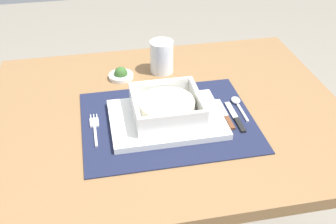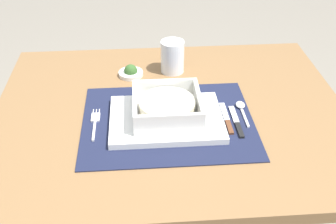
{
  "view_description": "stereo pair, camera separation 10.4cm",
  "coord_description": "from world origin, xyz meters",
  "px_view_note": "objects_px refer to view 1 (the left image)",
  "views": [
    {
      "loc": [
        -0.18,
        -0.89,
        1.36
      ],
      "look_at": [
        -0.01,
        -0.05,
        0.77
      ],
      "focal_mm": 45.11,
      "sensor_mm": 36.0,
      "label": 1
    },
    {
      "loc": [
        -0.08,
        -0.91,
        1.36
      ],
      "look_at": [
        -0.01,
        -0.05,
        0.77
      ],
      "focal_mm": 45.11,
      "sensor_mm": 36.0,
      "label": 2
    }
  ],
  "objects_px": {
    "spoon": "(237,103)",
    "bread_knife": "(226,116)",
    "butter_knife": "(236,118)",
    "drinking_glass": "(162,58)",
    "dining_table": "(169,143)",
    "fork": "(95,127)",
    "porridge_bowl": "(167,107)",
    "condiment_saucer": "(121,75)"
  },
  "relations": [
    {
      "from": "spoon",
      "to": "butter_knife",
      "type": "distance_m",
      "value": 0.07
    },
    {
      "from": "spoon",
      "to": "butter_knife",
      "type": "height_order",
      "value": "spoon"
    },
    {
      "from": "dining_table",
      "to": "butter_knife",
      "type": "bearing_deg",
      "value": -26.18
    },
    {
      "from": "porridge_bowl",
      "to": "spoon",
      "type": "height_order",
      "value": "porridge_bowl"
    },
    {
      "from": "condiment_saucer",
      "to": "porridge_bowl",
      "type": "bearing_deg",
      "value": -69.24
    },
    {
      "from": "spoon",
      "to": "butter_knife",
      "type": "bearing_deg",
      "value": -108.25
    },
    {
      "from": "dining_table",
      "to": "drinking_glass",
      "type": "bearing_deg",
      "value": 84.31
    },
    {
      "from": "bread_knife",
      "to": "drinking_glass",
      "type": "xyz_separation_m",
      "value": [
        -0.12,
        0.27,
        0.04
      ]
    },
    {
      "from": "butter_knife",
      "to": "drinking_glass",
      "type": "relative_size",
      "value": 1.37
    },
    {
      "from": "dining_table",
      "to": "butter_knife",
      "type": "distance_m",
      "value": 0.21
    },
    {
      "from": "spoon",
      "to": "bread_knife",
      "type": "relative_size",
      "value": 0.82
    },
    {
      "from": "fork",
      "to": "condiment_saucer",
      "type": "distance_m",
      "value": 0.25
    },
    {
      "from": "porridge_bowl",
      "to": "condiment_saucer",
      "type": "height_order",
      "value": "porridge_bowl"
    },
    {
      "from": "drinking_glass",
      "to": "butter_knife",
      "type": "bearing_deg",
      "value": -64.56
    },
    {
      "from": "dining_table",
      "to": "bread_knife",
      "type": "xyz_separation_m",
      "value": [
        0.14,
        -0.06,
        0.11
      ]
    },
    {
      "from": "bread_knife",
      "to": "dining_table",
      "type": "bearing_deg",
      "value": 151.02
    },
    {
      "from": "fork",
      "to": "bread_knife",
      "type": "xyz_separation_m",
      "value": [
        0.33,
        -0.02,
        0.0
      ]
    },
    {
      "from": "spoon",
      "to": "condiment_saucer",
      "type": "bearing_deg",
      "value": 146.98
    },
    {
      "from": "porridge_bowl",
      "to": "butter_knife",
      "type": "relative_size",
      "value": 1.26
    },
    {
      "from": "butter_knife",
      "to": "condiment_saucer",
      "type": "bearing_deg",
      "value": 134.43
    },
    {
      "from": "dining_table",
      "to": "butter_knife",
      "type": "height_order",
      "value": "butter_knife"
    },
    {
      "from": "drinking_glass",
      "to": "dining_table",
      "type": "bearing_deg",
      "value": -95.69
    },
    {
      "from": "porridge_bowl",
      "to": "spoon",
      "type": "distance_m",
      "value": 0.2
    },
    {
      "from": "bread_knife",
      "to": "condiment_saucer",
      "type": "xyz_separation_m",
      "value": [
        -0.24,
        0.25,
        0.0
      ]
    },
    {
      "from": "spoon",
      "to": "condiment_saucer",
      "type": "xyz_separation_m",
      "value": [
        -0.29,
        0.21,
        0.0
      ]
    },
    {
      "from": "dining_table",
      "to": "bread_knife",
      "type": "relative_size",
      "value": 6.92
    },
    {
      "from": "bread_knife",
      "to": "drinking_glass",
      "type": "bearing_deg",
      "value": 108.1
    },
    {
      "from": "dining_table",
      "to": "porridge_bowl",
      "type": "xyz_separation_m",
      "value": [
        -0.01,
        -0.05,
        0.15
      ]
    },
    {
      "from": "dining_table",
      "to": "fork",
      "type": "relative_size",
      "value": 6.89
    },
    {
      "from": "porridge_bowl",
      "to": "spoon",
      "type": "bearing_deg",
      "value": 9.43
    },
    {
      "from": "butter_knife",
      "to": "drinking_glass",
      "type": "height_order",
      "value": "drinking_glass"
    },
    {
      "from": "porridge_bowl",
      "to": "condiment_saucer",
      "type": "xyz_separation_m",
      "value": [
        -0.09,
        0.24,
        -0.03
      ]
    },
    {
      "from": "spoon",
      "to": "bread_knife",
      "type": "bearing_deg",
      "value": -131.43
    },
    {
      "from": "spoon",
      "to": "fork",
      "type": "bearing_deg",
      "value": -172.95
    },
    {
      "from": "dining_table",
      "to": "drinking_glass",
      "type": "height_order",
      "value": "drinking_glass"
    },
    {
      "from": "dining_table",
      "to": "bread_knife",
      "type": "distance_m",
      "value": 0.19
    },
    {
      "from": "fork",
      "to": "spoon",
      "type": "bearing_deg",
      "value": 6.56
    },
    {
      "from": "porridge_bowl",
      "to": "butter_knife",
      "type": "xyz_separation_m",
      "value": [
        0.17,
        -0.03,
        -0.03
      ]
    },
    {
      "from": "spoon",
      "to": "bread_knife",
      "type": "xyz_separation_m",
      "value": [
        -0.05,
        -0.05,
        -0.0
      ]
    },
    {
      "from": "drinking_glass",
      "to": "condiment_saucer",
      "type": "distance_m",
      "value": 0.13
    },
    {
      "from": "porridge_bowl",
      "to": "bread_knife",
      "type": "height_order",
      "value": "porridge_bowl"
    },
    {
      "from": "fork",
      "to": "butter_knife",
      "type": "bearing_deg",
      "value": -3.74
    }
  ]
}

